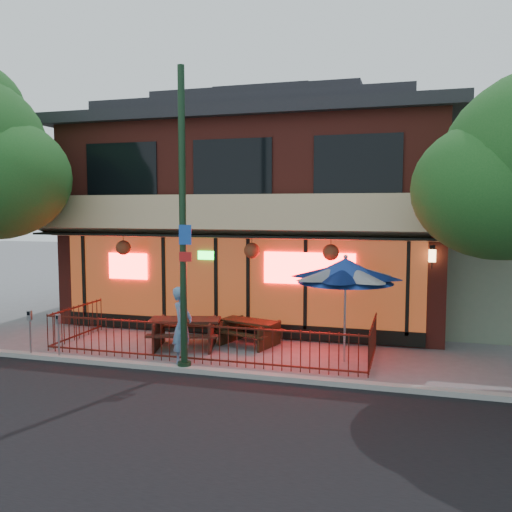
{
  "coord_description": "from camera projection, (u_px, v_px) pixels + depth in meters",
  "views": [
    {
      "loc": [
        5.04,
        -11.89,
        3.81
      ],
      "look_at": [
        1.06,
        2.0,
        2.52
      ],
      "focal_mm": 38.0,
      "sensor_mm": 36.0,
      "label": 1
    }
  ],
  "objects": [
    {
      "name": "asphalt_street",
      "position": [
        19.0,
        489.0,
        7.36
      ],
      "size": [
        80.0,
        11.0,
        0.0
      ],
      "primitive_type": "cube",
      "color": "black",
      "rests_on": "ground"
    },
    {
      "name": "parking_meter_far",
      "position": [
        30.0,
        326.0,
        13.73
      ],
      "size": [
        0.13,
        0.12,
        1.22
      ],
      "color": "gray",
      "rests_on": "ground"
    },
    {
      "name": "curb",
      "position": [
        183.0,
        369.0,
        12.62
      ],
      "size": [
        80.0,
        0.25,
        0.12
      ],
      "primitive_type": "cube",
      "color": "#999993",
      "rests_on": "ground"
    },
    {
      "name": "restaurant_building",
      "position": [
        267.0,
        199.0,
        19.55
      ],
      "size": [
        12.96,
        9.49,
        8.05
      ],
      "color": "maroon",
      "rests_on": "ground"
    },
    {
      "name": "pedestrian",
      "position": [
        182.0,
        325.0,
        13.19
      ],
      "size": [
        0.5,
        0.72,
        1.9
      ],
      "primitive_type": "imported",
      "rotation": [
        0.0,
        0.0,
        1.63
      ],
      "color": "#5A88B5",
      "rests_on": "ground"
    },
    {
      "name": "patio_fence",
      "position": [
        199.0,
        335.0,
        13.53
      ],
      "size": [
        8.44,
        2.62,
        1.0
      ],
      "color": "#49160F",
      "rests_on": "ground"
    },
    {
      "name": "picnic_table_left",
      "position": [
        185.0,
        329.0,
        14.72
      ],
      "size": [
        2.17,
        1.85,
        0.81
      ],
      "color": "#3A1D15",
      "rests_on": "ground"
    },
    {
      "name": "ground",
      "position": [
        191.0,
        365.0,
        13.11
      ],
      "size": [
        80.0,
        80.0,
        0.0
      ],
      "primitive_type": "plane",
      "color": "gray",
      "rests_on": "ground"
    },
    {
      "name": "patio_umbrella",
      "position": [
        345.0,
        271.0,
        13.23
      ],
      "size": [
        2.34,
        2.34,
        2.67
      ],
      "color": "gray",
      "rests_on": "ground"
    },
    {
      "name": "street_light",
      "position": [
        183.0,
        237.0,
        12.44
      ],
      "size": [
        0.43,
        0.32,
        7.0
      ],
      "color": "black",
      "rests_on": "ground"
    },
    {
      "name": "picnic_table_right",
      "position": [
        250.0,
        329.0,
        15.05
      ],
      "size": [
        1.91,
        1.65,
        0.7
      ],
      "color": "black",
      "rests_on": "ground"
    },
    {
      "name": "parking_meter_near",
      "position": [
        58.0,
        329.0,
        13.5
      ],
      "size": [
        0.12,
        0.11,
        1.16
      ],
      "color": "gray",
      "rests_on": "ground"
    }
  ]
}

